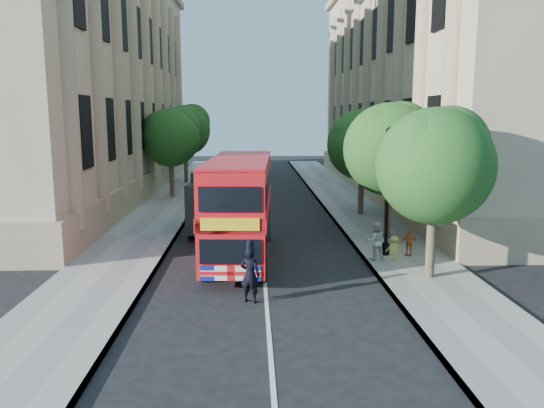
{
  "coord_description": "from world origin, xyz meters",
  "views": [
    {
      "loc": [
        -0.42,
        -14.77,
        5.77
      ],
      "look_at": [
        0.35,
        5.69,
        2.3
      ],
      "focal_mm": 35.0,
      "sensor_mm": 36.0,
      "label": 1
    }
  ],
  "objects": [
    {
      "name": "ground",
      "position": [
        0.0,
        0.0,
        0.0
      ],
      "size": [
        120.0,
        120.0,
        0.0
      ],
      "primitive_type": "plane",
      "color": "black",
      "rests_on": "ground"
    },
    {
      "name": "pavement_right",
      "position": [
        5.75,
        10.0,
        0.06
      ],
      "size": [
        3.5,
        80.0,
        0.12
      ],
      "primitive_type": "cube",
      "color": "gray",
      "rests_on": "ground"
    },
    {
      "name": "pavement_left",
      "position": [
        -5.75,
        10.0,
        0.06
      ],
      "size": [
        3.5,
        80.0,
        0.12
      ],
      "primitive_type": "cube",
      "color": "gray",
      "rests_on": "ground"
    },
    {
      "name": "building_right",
      "position": [
        13.8,
        24.0,
        9.0
      ],
      "size": [
        12.0,
        38.0,
        18.0
      ],
      "primitive_type": "cube",
      "color": "tan",
      "rests_on": "ground"
    },
    {
      "name": "building_left",
      "position": [
        -13.8,
        24.0,
        9.0
      ],
      "size": [
        12.0,
        38.0,
        18.0
      ],
      "primitive_type": "cube",
      "color": "tan",
      "rests_on": "ground"
    },
    {
      "name": "tree_right_near",
      "position": [
        5.84,
        3.03,
        4.25
      ],
      "size": [
        4.0,
        4.0,
        6.08
      ],
      "color": "#473828",
      "rests_on": "ground"
    },
    {
      "name": "tree_right_mid",
      "position": [
        5.84,
        9.03,
        4.45
      ],
      "size": [
        4.2,
        4.2,
        6.37
      ],
      "color": "#473828",
      "rests_on": "ground"
    },
    {
      "name": "tree_right_far",
      "position": [
        5.84,
        15.03,
        4.31
      ],
      "size": [
        4.0,
        4.0,
        6.15
      ],
      "color": "#473828",
      "rests_on": "ground"
    },
    {
      "name": "tree_left_far",
      "position": [
        -5.96,
        22.03,
        4.44
      ],
      "size": [
        4.0,
        4.0,
        6.3
      ],
      "color": "#473828",
      "rests_on": "ground"
    },
    {
      "name": "tree_left_back",
      "position": [
        -5.96,
        30.03,
        4.71
      ],
      "size": [
        4.2,
        4.2,
        6.65
      ],
      "color": "#473828",
      "rests_on": "ground"
    },
    {
      "name": "lamp_post",
      "position": [
        5.0,
        6.0,
        2.51
      ],
      "size": [
        0.32,
        0.32,
        5.16
      ],
      "color": "black",
      "rests_on": "pavement_right"
    },
    {
      "name": "double_decker_bus",
      "position": [
        -0.92,
        6.13,
        2.2
      ],
      "size": [
        2.73,
        8.71,
        3.97
      ],
      "rotation": [
        0.0,
        0.0,
        -0.05
      ],
      "color": "red",
      "rests_on": "ground"
    },
    {
      "name": "box_van",
      "position": [
        -2.21,
        11.33,
        1.48
      ],
      "size": [
        2.51,
        5.43,
        3.03
      ],
      "rotation": [
        0.0,
        0.0,
        -0.07
      ],
      "color": "black",
      "rests_on": "ground"
    },
    {
      "name": "police_constable",
      "position": [
        -0.5,
        1.0,
        0.87
      ],
      "size": [
        0.74,
        0.62,
        1.74
      ],
      "primitive_type": "imported",
      "rotation": [
        0.0,
        0.0,
        2.77
      ],
      "color": "black",
      "rests_on": "ground"
    },
    {
      "name": "woman_pedestrian",
      "position": [
        4.4,
        5.31,
        0.88
      ],
      "size": [
        0.8,
        0.66,
        1.51
      ],
      "primitive_type": "imported",
      "rotation": [
        0.0,
        0.0,
        3.27
      ],
      "color": "beige",
      "rests_on": "pavement_right"
    },
    {
      "name": "child_a",
      "position": [
        5.9,
        5.81,
        0.66
      ],
      "size": [
        0.66,
        0.33,
        1.09
      ],
      "primitive_type": "imported",
      "rotation": [
        0.0,
        0.0,
        3.05
      ],
      "color": "#D06624",
      "rests_on": "pavement_right"
    },
    {
      "name": "child_b",
      "position": [
        5.11,
        5.16,
        0.6
      ],
      "size": [
        0.68,
        0.47,
        0.97
      ],
      "primitive_type": "imported",
      "rotation": [
        0.0,
        0.0,
        2.96
      ],
      "color": "#CEC946",
      "rests_on": "pavement_right"
    }
  ]
}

